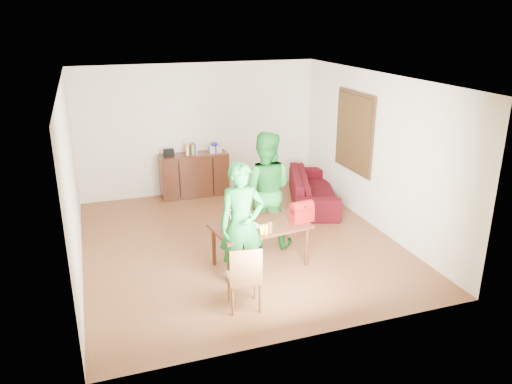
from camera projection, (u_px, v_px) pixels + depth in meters
name	position (u px, v px, depth m)	size (l,w,h in m)	color
room	(236.00, 165.00, 8.03)	(5.20, 5.70, 2.90)	#482412
table	(260.00, 230.00, 7.41)	(1.50, 0.97, 0.66)	black
chair	(244.00, 290.00, 6.41)	(0.46, 0.44, 0.90)	brown
person_near	(242.00, 224.00, 6.85)	(0.64, 0.42, 1.76)	#166323
person_far	(265.00, 190.00, 8.00)	(0.92, 0.72, 1.90)	#145A19
laptop	(247.00, 224.00, 7.30)	(0.41, 0.33, 0.25)	white
bananas	(264.00, 233.00, 7.02)	(0.17, 0.11, 0.07)	gold
bottle	(270.00, 226.00, 7.09)	(0.07, 0.07, 0.20)	#602E16
red_bag	(302.00, 213.00, 7.48)	(0.34, 0.20, 0.25)	maroon
sofa	(313.00, 188.00, 9.98)	(2.15, 0.84, 0.63)	#3C0B07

